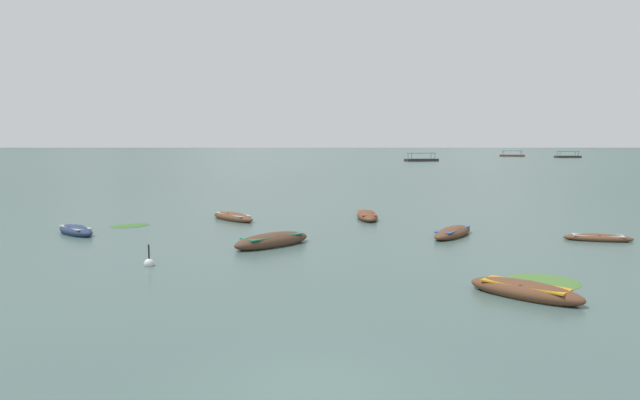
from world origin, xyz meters
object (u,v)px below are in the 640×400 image
Objects in this scene: rowboat_5 at (598,238)px; ferry_1 at (421,160)px; ferry_0 at (512,155)px; rowboat_0 at (272,241)px; rowboat_2 at (233,217)px; rowboat_1 at (453,233)px; rowboat_6 at (76,231)px; mooring_buoy at (149,263)px; rowboat_4 at (367,216)px; ferry_2 at (568,157)px; rowboat_3 at (525,291)px.

ferry_1 is at bearing 90.57° from rowboat_5.
ferry_1 is (-39.34, -70.91, 0.00)m from ferry_0.
rowboat_2 is (-4.17, 8.10, -0.05)m from rowboat_0.
rowboat_5 is at bearing -14.10° from rowboat_2.
rowboat_6 reaches higher than rowboat_1.
rowboat_2 is at bearing 165.90° from rowboat_5.
rowboat_5 is at bearing 3.10° from rowboat_6.
mooring_buoy is (-18.70, -7.89, -0.04)m from rowboat_5.
ferry_0 is (63.62, 201.46, 0.26)m from rowboat_6.
rowboat_4 is (3.83, 9.67, -0.04)m from rowboat_0.
ferry_2 is at bearing 71.63° from rowboat_1.
mooring_buoy reaches higher than rowboat_0.
rowboat_6 is (-6.39, -6.20, 0.00)m from rowboat_2.
rowboat_6 is (-10.56, 1.91, -0.04)m from rowboat_0.
rowboat_1 is at bearing -108.37° from ferry_2.
rowboat_6 reaches higher than rowboat_2.
rowboat_1 is 10.98m from rowboat_3.
rowboat_1 is 13.24m from rowboat_2.
rowboat_4 is at bearing 62.16° from mooring_buoy.
rowboat_0 is 1.26× the size of rowboat_5.
rowboat_4 is at bearing 11.08° from rowboat_2.
ferry_1 is (24.28, 130.56, 0.26)m from rowboat_6.
rowboat_4 is 199.86m from ferry_0.
rowboat_2 is 0.38× the size of ferry_0.
rowboat_4 is at bearing 68.38° from rowboat_0.
mooring_buoy is at bearing -128.84° from rowboat_0.
ferry_1 is at bearing 85.40° from rowboat_4.
rowboat_4 is 16.36m from rowboat_6.
ferry_2 is (72.37, 175.93, 0.26)m from rowboat_2.
rowboat_0 is 4.33× the size of mooring_buoy.
mooring_buoy is at bearing -117.84° from rowboat_4.
rowboat_3 reaches higher than rowboat_1.
rowboat_2 is (-12.49, 4.41, -0.00)m from rowboat_1.
ferry_2 reaches higher than rowboat_5.
rowboat_1 is at bearing -92.40° from ferry_1.
ferry_2 reaches higher than rowboat_0.
rowboat_3 is 0.84× the size of rowboat_4.
rowboat_0 is at bearing -104.62° from ferry_0.
rowboat_2 is 0.42× the size of ferry_2.
rowboat_4 reaches higher than rowboat_3.
rowboat_3 reaches higher than rowboat_2.
rowboat_1 is 1.27× the size of rowboat_5.
rowboat_4 is 16.14m from mooring_buoy.
rowboat_1 is at bearing -53.14° from rowboat_4.
rowboat_1 is 0.46× the size of ferry_2.
rowboat_3 is 0.35× the size of ferry_0.
rowboat_5 is 0.33× the size of ferry_0.
mooring_buoy reaches higher than rowboat_4.
rowboat_4 is at bearing -94.60° from ferry_1.
rowboat_3 is at bearing -11.56° from mooring_buoy.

